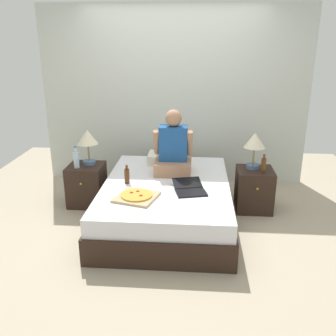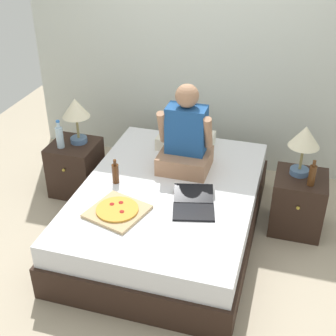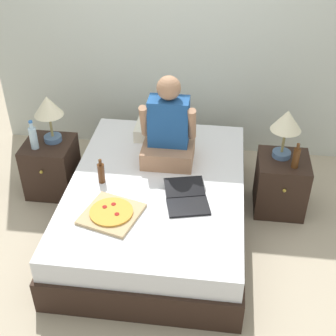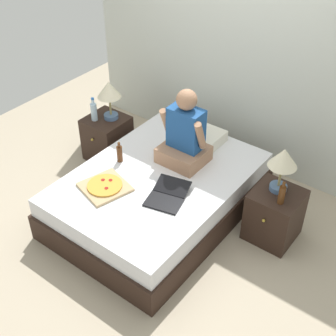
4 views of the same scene
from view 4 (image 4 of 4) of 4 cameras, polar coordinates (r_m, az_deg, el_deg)
ground_plane at (r=4.82m, az=-1.13°, el=-5.35°), size 5.77×5.77×0.00m
wall_back at (r=5.12m, az=8.63°, el=13.74°), size 3.77×0.12×2.50m
bed at (r=4.66m, az=-1.16°, el=-3.22°), size 1.47×2.05×0.48m
nightstand_left at (r=5.46m, az=-7.40°, el=3.62°), size 0.44×0.47×0.52m
lamp_on_left_nightstand at (r=5.16m, az=-7.20°, el=9.16°), size 0.26×0.26×0.45m
water_bottle at (r=5.26m, az=-9.03°, el=6.85°), size 0.07×0.07×0.28m
nightstand_right at (r=4.51m, az=12.82°, el=-5.59°), size 0.44×0.47×0.52m
lamp_on_right_nightstand at (r=4.19m, az=13.85°, el=0.87°), size 0.26×0.26×0.45m
beer_bottle at (r=4.19m, az=13.71°, el=-3.14°), size 0.06×0.06×0.23m
pillow at (r=4.98m, az=3.75°, el=4.08°), size 0.52×0.34×0.12m
person_seated at (r=4.54m, az=2.07°, el=3.91°), size 0.47×0.40×0.78m
laptop at (r=4.23m, az=-0.17°, el=-3.55°), size 0.41×0.48×0.07m
pizza_box at (r=4.38m, az=-7.70°, el=-2.24°), size 0.49×0.49×0.04m
beer_bottle_on_bed at (r=4.66m, az=-5.92°, el=1.77°), size 0.06×0.06×0.22m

